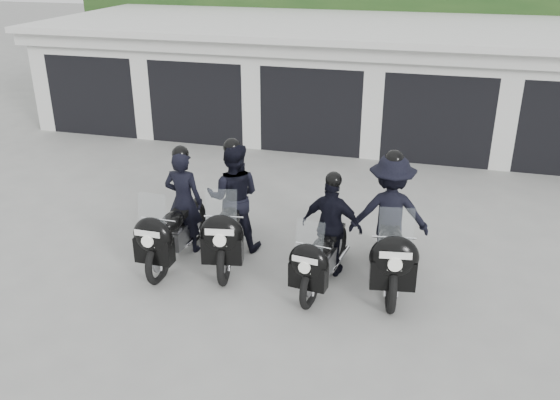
% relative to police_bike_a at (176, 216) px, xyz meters
% --- Properties ---
extents(ground, '(80.00, 80.00, 0.00)m').
position_rel_police_bike_a_xyz_m(ground, '(0.97, 0.52, -0.79)').
color(ground, '#979792').
rests_on(ground, ground).
extents(garage_block, '(16.40, 6.80, 2.96)m').
position_rel_police_bike_a_xyz_m(garage_block, '(0.97, 8.58, 0.64)').
color(garage_block, silver).
rests_on(garage_block, ground).
extents(background_vegetation, '(20.00, 3.90, 5.80)m').
position_rel_police_bike_a_xyz_m(background_vegetation, '(1.34, 13.44, 1.98)').
color(background_vegetation, '#193A15').
rests_on(background_vegetation, ground).
extents(police_bike_a, '(0.69, 2.28, 1.99)m').
position_rel_police_bike_a_xyz_m(police_bike_a, '(0.00, 0.00, 0.00)').
color(police_bike_a, black).
rests_on(police_bike_a, ground).
extents(police_bike_b, '(1.14, 2.39, 2.10)m').
position_rel_police_bike_a_xyz_m(police_bike_b, '(0.85, 0.40, 0.10)').
color(police_bike_b, black).
rests_on(police_bike_b, ground).
extents(police_bike_c, '(1.06, 2.10, 1.83)m').
position_rel_police_bike_a_xyz_m(police_bike_c, '(2.60, -0.01, -0.01)').
color(police_bike_c, black).
rests_on(police_bike_c, ground).
extents(police_bike_d, '(1.37, 2.45, 2.14)m').
position_rel_police_bike_a_xyz_m(police_bike_d, '(3.52, 0.38, 0.12)').
color(police_bike_d, black).
rests_on(police_bike_d, ground).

